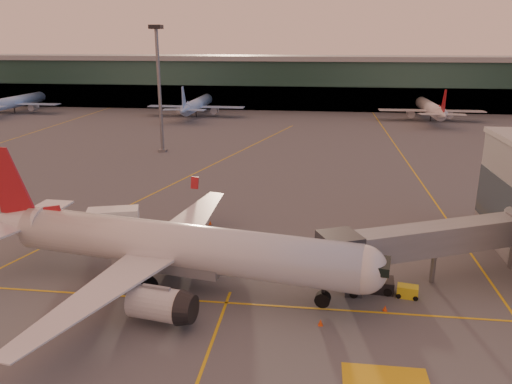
# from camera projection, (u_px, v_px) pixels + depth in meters

# --- Properties ---
(ground) EXTENTS (600.00, 600.00, 0.00)m
(ground) POSITION_uv_depth(u_px,v_px,m) (155.00, 329.00, 40.87)
(ground) COLOR #4C4F54
(ground) RESTS_ON ground
(taxi_markings) EXTENTS (100.12, 173.00, 0.01)m
(taxi_markings) POSITION_uv_depth(u_px,v_px,m) (197.00, 181.00, 83.96)
(taxi_markings) COLOR gold
(taxi_markings) RESTS_ON ground
(terminal) EXTENTS (400.00, 20.00, 17.60)m
(terminal) POSITION_uv_depth(u_px,v_px,m) (284.00, 82.00, 172.83)
(terminal) COLOR #19382D
(terminal) RESTS_ON ground
(mast_west_near) EXTENTS (2.40, 2.40, 25.60)m
(mast_west_near) POSITION_uv_depth(u_px,v_px,m) (159.00, 80.00, 101.55)
(mast_west_near) COLOR slate
(mast_west_near) RESTS_ON ground
(distant_aircraft_row) EXTENTS (350.00, 34.00, 13.00)m
(distant_aircraft_row) POSITION_uv_depth(u_px,v_px,m) (313.00, 118.00, 151.52)
(distant_aircraft_row) COLOR #8BB2E9
(distant_aircraft_row) RESTS_ON ground
(main_airplane) EXTENTS (41.30, 37.46, 12.51)m
(main_airplane) POSITION_uv_depth(u_px,v_px,m) (168.00, 247.00, 47.01)
(main_airplane) COLOR silver
(main_airplane) RESTS_ON ground
(jet_bridge) EXTENTS (23.49, 12.80, 6.09)m
(jet_bridge) POSITION_uv_depth(u_px,v_px,m) (448.00, 240.00, 48.12)
(jet_bridge) COLOR slate
(jet_bridge) RESTS_ON ground
(catering_truck) EXTENTS (6.12, 3.99, 4.39)m
(catering_truck) POSITION_uv_depth(u_px,v_px,m) (114.00, 225.00, 57.01)
(catering_truck) COLOR #AB181F
(catering_truck) RESTS_ON ground
(gpu_cart) EXTENTS (2.10, 1.48, 1.12)m
(gpu_cart) POSITION_uv_depth(u_px,v_px,m) (407.00, 292.00, 45.86)
(gpu_cart) COLOR yellow
(gpu_cart) RESTS_ON ground
(pushback_tug) EXTENTS (3.91, 2.34, 1.93)m
(pushback_tug) POSITION_uv_depth(u_px,v_px,m) (373.00, 282.00, 47.09)
(pushback_tug) COLOR black
(pushback_tug) RESTS_ON ground
(cone_nose) EXTENTS (0.40, 0.40, 0.51)m
(cone_nose) POSITION_uv_depth(u_px,v_px,m) (385.00, 308.00, 43.64)
(cone_nose) COLOR #DE430B
(cone_nose) RESTS_ON ground
(cone_wing_left) EXTENTS (0.39, 0.39, 0.49)m
(cone_wing_left) POSITION_uv_depth(u_px,v_px,m) (210.00, 223.00, 64.04)
(cone_wing_left) COLOR #DE430B
(cone_wing_left) RESTS_ON ground
(cone_fwd) EXTENTS (0.44, 0.44, 0.56)m
(cone_fwd) POSITION_uv_depth(u_px,v_px,m) (321.00, 322.00, 41.39)
(cone_fwd) COLOR #DE430B
(cone_fwd) RESTS_ON ground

